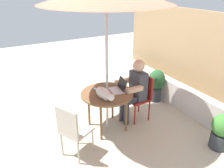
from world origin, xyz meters
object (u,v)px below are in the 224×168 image
chair_empty (72,128)px  person_seated (135,88)px  potted_plant_by_chair (157,83)px  potted_plant_near_fence (221,131)px  laptop (119,87)px  patio_table (107,96)px  cat (104,94)px  chair_occupied (141,94)px

chair_empty → person_seated: size_ratio=0.73×
chair_empty → potted_plant_by_chair: size_ratio=1.19×
chair_empty → potted_plant_near_fence: size_ratio=1.44×
person_seated → laptop: 0.37m
laptop → potted_plant_by_chair: laptop is taller
patio_table → potted_plant_by_chair: bearing=104.9°
chair_empty → potted_plant_by_chair: bearing=109.5°
potted_plant_near_fence → potted_plant_by_chair: 1.77m
patio_table → chair_empty: (0.41, -0.81, -0.13)m
patio_table → person_seated: (0.00, 0.59, 0.04)m
chair_empty → person_seated: bearing=106.5°
laptop → cat: bearing=-70.4°
patio_table → laptop: (0.02, 0.24, 0.13)m
laptop → potted_plant_near_fence: (1.36, 1.10, -0.47)m
potted_plant_near_fence → person_seated: bearing=-151.5°
laptop → cat: 0.40m
patio_table → chair_occupied: size_ratio=1.03×
chair_empty → person_seated: (-0.41, 1.40, 0.17)m
person_seated → laptop: person_seated is taller
patio_table → person_seated: bearing=90.0°
potted_plant_by_chair → potted_plant_near_fence: bearing=-4.0°
chair_occupied → potted_plant_near_fence: size_ratio=1.44×
potted_plant_near_fence → chair_empty: bearing=-114.1°
patio_table → chair_occupied: (0.00, 0.75, -0.13)m
chair_empty → potted_plant_near_fence: (0.96, 2.15, -0.20)m
patio_table → laptop: 0.28m
chair_occupied → person_seated: person_seated is taller
cat → laptop: bearing=109.6°
cat → potted_plant_near_fence: 1.98m
potted_plant_by_chair → chair_empty: bearing=-70.5°
person_seated → laptop: size_ratio=3.73×
potted_plant_by_chair → chair_occupied: bearing=-61.3°
chair_empty → chair_occupied: bearing=104.9°
person_seated → potted_plant_by_chair: (-0.39, 0.87, -0.26)m
patio_table → chair_empty: size_ratio=1.03×
person_seated → potted_plant_near_fence: bearing=28.5°
laptop → potted_plant_near_fence: 1.81m
person_seated → laptop: (0.02, -0.35, 0.10)m
chair_occupied → laptop: (0.02, -0.51, 0.27)m
chair_empty → cat: 0.78m
cat → potted_plant_by_chair: (-0.54, 1.60, -0.38)m
cat → person_seated: bearing=101.8°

